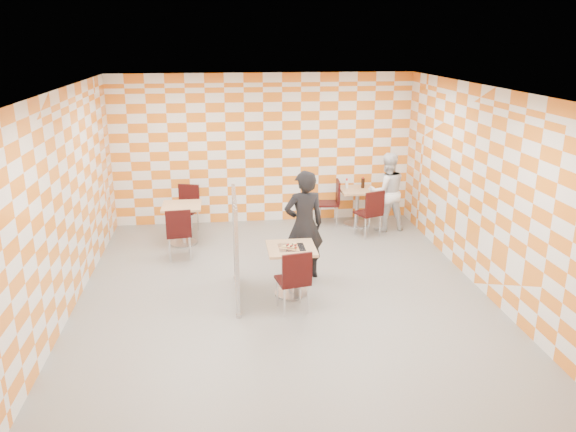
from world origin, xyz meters
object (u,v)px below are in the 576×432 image
object	(u,v)px
main_table	(291,263)
chair_second_front	(371,210)
chair_second_side	(333,199)
man_dark	(304,225)
empty_table	(182,218)
chair_main_front	(295,277)
chair_empty_near	(179,230)
chair_empty_far	(187,205)
partition	(236,247)
second_table	(357,201)
sport_bottle	(347,184)
man_white	(387,192)
soda_bottle	(363,183)

from	to	relation	value
main_table	chair_second_front	world-z (taller)	chair_second_front
chair_second_side	man_dark	world-z (taller)	man_dark
empty_table	chair_main_front	distance (m)	3.39
chair_second_front	chair_empty_near	world-z (taller)	same
chair_empty_near	chair_empty_far	distance (m)	1.49
chair_empty_near	chair_empty_far	xyz separation A→B (m)	(0.07, 1.49, 0.00)
partition	main_table	bearing A→B (deg)	-0.40
chair_empty_near	partition	distance (m)	1.82
chair_second_front	chair_empty_far	xyz separation A→B (m)	(-3.46, 0.75, 0.00)
second_table	chair_empty_near	distance (m)	3.75
sport_bottle	man_white	bearing A→B (deg)	-32.68
main_table	chair_main_front	bearing A→B (deg)	-92.70
empty_table	chair_second_front	distance (m)	3.52
man_white	chair_empty_far	bearing A→B (deg)	-10.39
chair_second_front	chair_second_side	xyz separation A→B (m)	(-0.58, 0.81, 0.00)
chair_main_front	chair_empty_far	xyz separation A→B (m)	(-1.63, 3.64, 0.00)
second_table	chair_empty_far	size ratio (longest dim) A/B	0.81
chair_main_front	chair_empty_far	distance (m)	3.99
second_table	chair_second_side	distance (m)	0.50
empty_table	man_dark	distance (m)	2.67
man_white	sport_bottle	world-z (taller)	man_white
empty_table	man_dark	xyz separation A→B (m)	(1.99, -1.74, 0.36)
empty_table	man_dark	bearing A→B (deg)	-41.09
chair_main_front	partition	size ratio (longest dim) A/B	0.60
chair_empty_near	man_dark	size ratio (longest dim) A/B	0.53
chair_second_front	second_table	bearing A→B (deg)	96.70
chair_second_front	man_dark	bearing A→B (deg)	-132.30
soda_bottle	empty_table	bearing A→B (deg)	-167.76
chair_second_front	man_dark	size ratio (longest dim) A/B	0.53
main_table	second_table	xyz separation A→B (m)	(1.72, 3.04, 0.00)
main_table	man_dark	xyz separation A→B (m)	(0.27, 0.61, 0.36)
chair_second_front	partition	distance (m)	3.48
empty_table	chair_second_side	size ratio (longest dim) A/B	0.81
partition	sport_bottle	bearing A→B (deg)	53.56
empty_table	chair_main_front	bearing A→B (deg)	-60.09
sport_bottle	chair_second_side	bearing A→B (deg)	-170.74
chair_main_front	chair_second_side	bearing A→B (deg)	71.30
man_white	empty_table	bearing A→B (deg)	-0.15
second_table	chair_second_front	distance (m)	0.76
man_white	main_table	bearing A→B (deg)	45.41
chair_second_front	man_dark	xyz separation A→B (m)	(-1.53, -1.68, 0.33)
empty_table	sport_bottle	xyz separation A→B (m)	(3.23, 0.80, 0.33)
chair_second_side	sport_bottle	size ratio (longest dim) A/B	4.62
chair_second_side	soda_bottle	xyz separation A→B (m)	(0.62, 0.02, 0.31)
man_dark	chair_empty_near	bearing A→B (deg)	-34.60
second_table	partition	distance (m)	3.96
partition	chair_second_front	bearing A→B (deg)	41.24
partition	soda_bottle	xyz separation A→B (m)	(2.64, 3.11, 0.06)
partition	second_table	bearing A→B (deg)	50.31
chair_empty_near	chair_main_front	bearing A→B (deg)	-51.59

